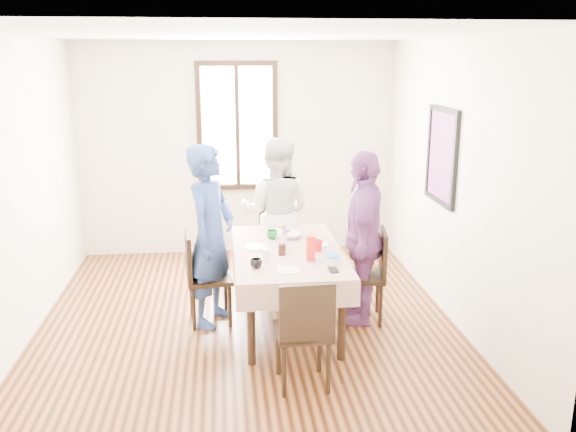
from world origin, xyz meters
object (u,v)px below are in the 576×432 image
object	(u,v)px
chair_near	(303,331)
dining_table	(287,288)
chair_right	(362,275)
person_left	(210,236)
chair_left	(209,278)
chair_far	(277,245)
person_right	(362,238)
person_far	(277,213)

from	to	relation	value
chair_near	dining_table	bearing A→B (deg)	87.85
chair_right	person_left	distance (m)	1.52
chair_left	chair_right	size ratio (longest dim) A/B	1.00
chair_far	person_left	distance (m)	1.26
chair_near	person_left	bearing A→B (deg)	117.86
chair_right	person_left	bearing A→B (deg)	95.52
chair_far	person_right	size ratio (longest dim) A/B	0.54
dining_table	person_right	world-z (taller)	person_right
person_left	chair_far	bearing A→B (deg)	-12.82
person_right	chair_near	bearing A→B (deg)	-15.64
chair_right	person_far	distance (m)	1.32
chair_right	chair_far	xyz separation A→B (m)	(-0.74, 1.04, 0.00)
dining_table	chair_far	distance (m)	1.10
chair_near	person_far	world-z (taller)	person_far
chair_far	person_right	xyz separation A→B (m)	(0.72, -1.04, 0.38)
chair_left	person_left	world-z (taller)	person_left
chair_far	person_right	world-z (taller)	person_right
chair_right	person_left	xyz separation A→B (m)	(-1.45, 0.10, 0.42)
person_right	person_far	bearing A→B (deg)	-128.48
chair_right	chair_far	distance (m)	1.28
chair_left	chair_far	size ratio (longest dim) A/B	1.00
chair_far	person_far	bearing A→B (deg)	97.63
person_far	person_left	bearing A→B (deg)	67.96
chair_far	person_far	world-z (taller)	person_far
person_left	person_far	bearing A→B (deg)	-13.41
chair_near	chair_far	bearing A→B (deg)	87.85
chair_right	chair_far	world-z (taller)	same
chair_left	chair_right	xyz separation A→B (m)	(1.47, -0.10, 0.00)
chair_right	chair_near	bearing A→B (deg)	156.60
person_far	person_right	bearing A→B (deg)	140.83
dining_table	person_right	bearing A→B (deg)	3.96
chair_left	person_right	size ratio (longest dim) A/B	0.54
chair_left	chair_far	distance (m)	1.20
chair_right	chair_near	distance (m)	1.36
chair_left	chair_right	world-z (taller)	same
chair_right	person_right	bearing A→B (deg)	99.42
chair_left	dining_table	bearing A→B (deg)	72.37
dining_table	chair_far	xyz separation A→B (m)	(0.00, 1.09, 0.08)
chair_right	chair_left	bearing A→B (deg)	95.57
person_far	person_right	world-z (taller)	person_right
chair_left	person_right	bearing A→B (deg)	79.89
chair_far	chair_near	xyz separation A→B (m)	(0.00, -2.19, 0.00)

